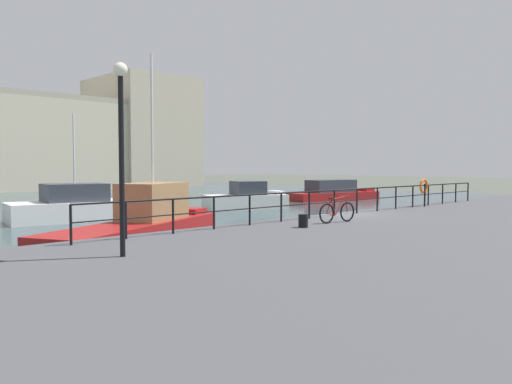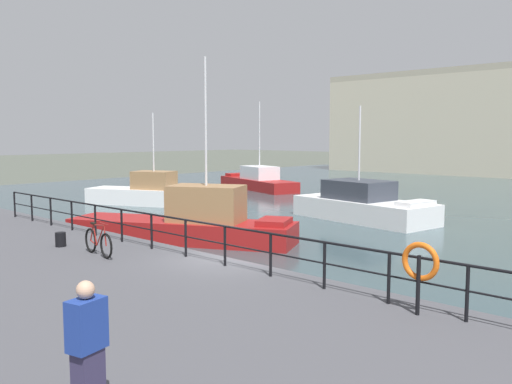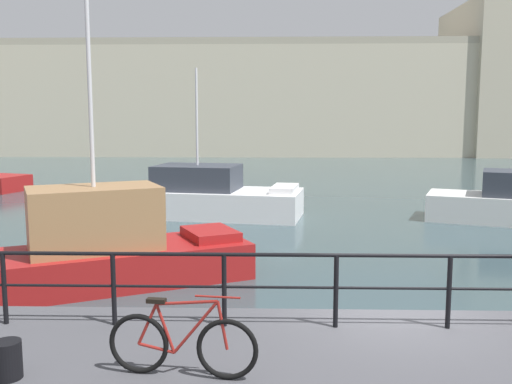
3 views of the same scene
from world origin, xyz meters
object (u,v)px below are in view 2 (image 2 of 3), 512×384
(moored_cabin_cruiser, at_px, (147,193))
(life_ring_stand, at_px, (420,264))
(mooring_bollard, at_px, (61,239))
(standing_person, at_px, (87,349))
(moored_blue_motorboat, at_px, (189,223))
(moored_small_launch, at_px, (363,205))
(moored_white_yacht, at_px, (258,181))
(parked_bicycle, at_px, (98,242))

(moored_cabin_cruiser, xyz_separation_m, life_ring_stand, (24.70, -11.58, 1.28))
(mooring_bollard, relative_size, standing_person, 0.26)
(moored_blue_motorboat, distance_m, mooring_bollard, 7.07)
(standing_person, bearing_deg, moored_cabin_cruiser, -50.18)
(moored_cabin_cruiser, bearing_deg, moored_small_launch, -8.14)
(moored_white_yacht, relative_size, parked_bicycle, 5.53)
(moored_cabin_cruiser, height_order, parked_bicycle, moored_cabin_cruiser)
(standing_person, bearing_deg, mooring_bollard, -38.77)
(moored_blue_motorboat, height_order, mooring_bollard, moored_blue_motorboat)
(moored_small_launch, relative_size, moored_white_yacht, 0.84)
(moored_blue_motorboat, height_order, parked_bicycle, moored_blue_motorboat)
(life_ring_stand, bearing_deg, moored_small_launch, 124.94)
(moored_small_launch, relative_size, parked_bicycle, 4.66)
(moored_small_launch, bearing_deg, moored_cabin_cruiser, -155.02)
(moored_blue_motorboat, xyz_separation_m, life_ring_stand, (12.98, -5.27, 1.25))
(moored_small_launch, xyz_separation_m, moored_white_yacht, (-15.69, 8.75, -0.10))
(moored_cabin_cruiser, xyz_separation_m, parked_bicycle, (15.65, -12.99, 0.70))
(moored_white_yacht, distance_m, parked_bicycle, 30.98)
(life_ring_stand, bearing_deg, parked_bicycle, -171.15)
(moored_white_yacht, distance_m, moored_blue_motorboat, 23.24)
(parked_bicycle, bearing_deg, moored_blue_motorboat, 127.74)
(moored_blue_motorboat, bearing_deg, mooring_bollard, -100.11)
(moored_cabin_cruiser, distance_m, life_ring_stand, 27.31)
(parked_bicycle, bearing_deg, life_ring_stand, 16.12)
(moored_white_yacht, bearing_deg, moored_blue_motorboat, 143.62)
(moored_blue_motorboat, relative_size, standing_person, 5.81)
(moored_white_yacht, bearing_deg, life_ring_stand, 155.70)
(moored_small_launch, bearing_deg, life_ring_stand, -45.56)
(moored_blue_motorboat, bearing_deg, life_ring_stand, -48.16)
(moored_blue_motorboat, xyz_separation_m, mooring_bollard, (1.94, -6.78, 0.49))
(moored_cabin_cruiser, bearing_deg, parked_bicycle, -63.32)
(moored_small_launch, relative_size, moored_blue_motorboat, 0.84)
(moored_cabin_cruiser, relative_size, moored_blue_motorboat, 0.81)
(moored_cabin_cruiser, height_order, mooring_bollard, moored_cabin_cruiser)
(parked_bicycle, height_order, standing_person, standing_person)
(moored_cabin_cruiser, bearing_deg, moored_blue_motorboat, -51.93)
(life_ring_stand, bearing_deg, moored_white_yacht, 137.59)
(mooring_bollard, bearing_deg, moored_white_yacht, 120.99)
(moored_blue_motorboat, bearing_deg, moored_white_yacht, 99.45)
(parked_bicycle, height_order, mooring_bollard, parked_bicycle)
(moored_white_yacht, height_order, moored_blue_motorboat, moored_blue_motorboat)
(moored_white_yacht, bearing_deg, parked_bicycle, 142.36)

